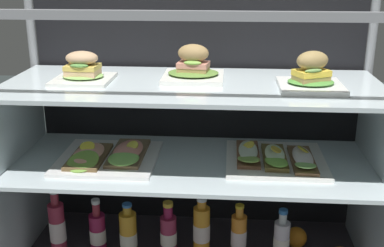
{
  "coord_description": "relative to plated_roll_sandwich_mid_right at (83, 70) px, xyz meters",
  "views": [
    {
      "loc": [
        0.12,
        -1.55,
        1.07
      ],
      "look_at": [
        0.0,
        0.0,
        0.55
      ],
      "focal_mm": 45.22,
      "sensor_mm": 36.0,
      "label": 1
    }
  ],
  "objects": [
    {
      "name": "juice_bottle_front_second",
      "position": [
        -0.13,
        -0.02,
        -0.59
      ],
      "size": [
        0.06,
        0.06,
        0.25
      ],
      "color": "#A12A42",
      "rests_on": "case_base_deck"
    },
    {
      "name": "open_sandwich_tray_mid_right",
      "position": [
        0.65,
        0.01,
        -0.3
      ],
      "size": [
        0.34,
        0.33,
        0.06
      ],
      "color": "white",
      "rests_on": "shelf_lower_glass"
    },
    {
      "name": "juice_bottle_back_center",
      "position": [
        0.13,
        -0.01,
        -0.61
      ],
      "size": [
        0.06,
        0.06,
        0.2
      ],
      "color": "gold",
      "rests_on": "case_base_deck"
    },
    {
      "name": "orange_fruit_near_left_post",
      "position": [
        0.76,
        0.07,
        -0.65
      ],
      "size": [
        0.08,
        0.08,
        0.08
      ],
      "primitive_type": "sphere",
      "color": "orange",
      "rests_on": "case_base_deck"
    },
    {
      "name": "open_sandwich_tray_right_of_center",
      "position": [
        0.07,
        -0.02,
        -0.3
      ],
      "size": [
        0.34,
        0.33,
        0.06
      ],
      "color": "white",
      "rests_on": "shelf_lower_glass"
    },
    {
      "name": "plated_roll_sandwich_right_of_center",
      "position": [
        0.36,
        0.06,
        0.0
      ],
      "size": [
        0.2,
        0.2,
        0.12
      ],
      "color": "white",
      "rests_on": "shelf_upper_glass"
    },
    {
      "name": "plated_roll_sandwich_mid_right",
      "position": [
        0.0,
        0.0,
        0.0
      ],
      "size": [
        0.19,
        0.19,
        0.1
      ],
      "color": "white",
      "rests_on": "shelf_upper_glass"
    },
    {
      "name": "riser_lower_tier",
      "position": [
        0.37,
        0.0,
        -0.51
      ],
      "size": [
        1.24,
        0.48,
        0.35
      ],
      "color": "silver",
      "rests_on": "case_base_deck"
    },
    {
      "name": "case_frame",
      "position": [
        0.37,
        0.16,
        -0.21
      ],
      "size": [
        1.3,
        0.55,
        0.95
      ],
      "color": "gray",
      "rests_on": "ground"
    },
    {
      "name": "juice_bottle_front_middle",
      "position": [
        0.28,
        -0.01,
        -0.6
      ],
      "size": [
        0.06,
        0.06,
        0.21
      ],
      "color": "#982A48",
      "rests_on": "case_base_deck"
    },
    {
      "name": "juice_bottle_back_right",
      "position": [
        0.01,
        -0.0,
        -0.61
      ],
      "size": [
        0.06,
        0.06,
        0.21
      ],
      "color": "maroon",
      "rests_on": "case_base_deck"
    },
    {
      "name": "juice_bottle_front_left_end",
      "position": [
        0.4,
        -0.01,
        -0.58
      ],
      "size": [
        0.06,
        0.06,
        0.23
      ],
      "color": "orange",
      "rests_on": "case_base_deck"
    },
    {
      "name": "plated_roll_sandwich_near_left_corner",
      "position": [
        0.74,
        -0.05,
        0.0
      ],
      "size": [
        0.2,
        0.2,
        0.12
      ],
      "color": "white",
      "rests_on": "shelf_upper_glass"
    },
    {
      "name": "riser_upper_tier",
      "position": [
        0.37,
        0.0,
        -0.18
      ],
      "size": [
        1.24,
        0.48,
        0.27
      ],
      "color": "silver",
      "rests_on": "shelf_lower_glass"
    },
    {
      "name": "juice_bottle_back_left",
      "position": [
        0.54,
        0.0,
        -0.6
      ],
      "size": [
        0.06,
        0.06,
        0.21
      ],
      "color": "orange",
      "rests_on": "case_base_deck"
    },
    {
      "name": "shelf_lower_glass",
      "position": [
        0.37,
        0.0,
        -0.32
      ],
      "size": [
        1.26,
        0.5,
        0.01
      ],
      "primitive_type": "cube",
      "color": "silver",
      "rests_on": "riser_lower_tier"
    },
    {
      "name": "shelf_upper_glass",
      "position": [
        0.37,
        0.0,
        -0.04
      ],
      "size": [
        1.26,
        0.5,
        0.01
      ],
      "primitive_type": "cube",
      "color": "silver",
      "rests_on": "riser_upper_tier"
    },
    {
      "name": "juice_bottle_front_right_end",
      "position": [
        0.69,
        -0.03,
        -0.6
      ],
      "size": [
        0.06,
        0.06,
        0.21
      ],
      "color": "white",
      "rests_on": "case_base_deck"
    }
  ]
}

